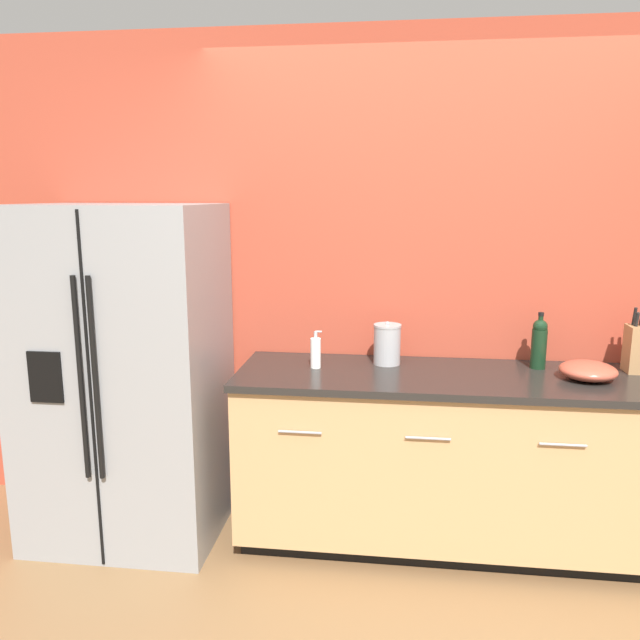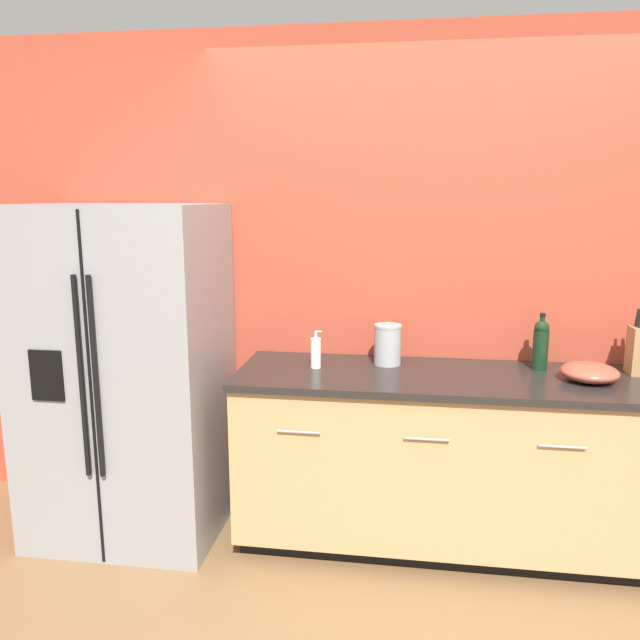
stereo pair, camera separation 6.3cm
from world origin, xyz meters
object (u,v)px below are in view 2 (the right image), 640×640
refrigerator (127,373)px  soap_dispenser (316,352)px  steel_canister (388,344)px  mixing_bowl (590,372)px  wine_bottle (541,344)px

refrigerator → soap_dispenser: bearing=4.6°
soap_dispenser → steel_canister: (0.35, 0.12, 0.03)m
steel_canister → mixing_bowl: (0.95, -0.16, -0.06)m
refrigerator → wine_bottle: size_ratio=6.03×
refrigerator → wine_bottle: refrigerator is taller
mixing_bowl → refrigerator: bearing=-179.0°
wine_bottle → steel_canister: wine_bottle is taller
soap_dispenser → refrigerator: bearing=-175.4°
wine_bottle → soap_dispenser: 1.12m
soap_dispenser → mixing_bowl: soap_dispenser is taller
refrigerator → mixing_bowl: 2.27m
mixing_bowl → soap_dispenser: bearing=178.3°
refrigerator → wine_bottle: bearing=5.9°
refrigerator → steel_canister: bearing=8.5°
soap_dispenser → steel_canister: size_ratio=0.86×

